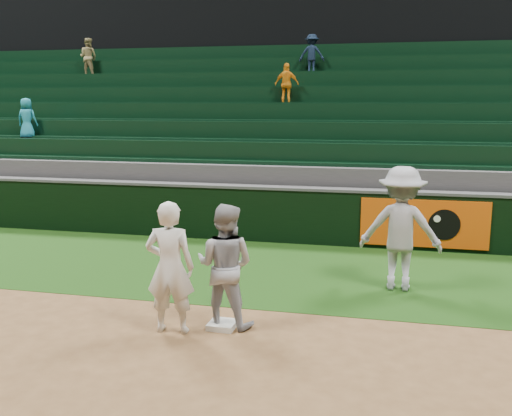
{
  "coord_description": "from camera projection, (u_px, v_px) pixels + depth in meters",
  "views": [
    {
      "loc": [
        2.16,
        -7.07,
        3.1
      ],
      "look_at": [
        0.03,
        2.3,
        1.3
      ],
      "focal_mm": 40.0,
      "sensor_mm": 36.0,
      "label": 1
    }
  ],
  "objects": [
    {
      "name": "first_baseman",
      "position": [
        170.0,
        267.0,
        7.64
      ],
      "size": [
        0.7,
        0.5,
        1.82
      ],
      "primitive_type": "imported",
      "rotation": [
        0.0,
        0.0,
        3.25
      ],
      "color": "white",
      "rests_on": "ground"
    },
    {
      "name": "baserunner",
      "position": [
        225.0,
        265.0,
        7.88
      ],
      "size": [
        0.91,
        0.75,
        1.73
      ],
      "primitive_type": "imported",
      "rotation": [
        0.0,
        0.0,
        3.03
      ],
      "color": "#9FA0A9",
      "rests_on": "ground"
    },
    {
      "name": "upper_deck",
      "position": [
        337.0,
        30.0,
        23.44
      ],
      "size": [
        40.0,
        12.0,
        12.0
      ],
      "primitive_type": "cube",
      "color": "black",
      "rests_on": "ground"
    },
    {
      "name": "field_wall",
      "position": [
        285.0,
        214.0,
        12.68
      ],
      "size": [
        36.0,
        0.45,
        1.25
      ],
      "color": "black",
      "rests_on": "ground"
    },
    {
      "name": "ground",
      "position": [
        217.0,
        331.0,
        7.82
      ],
      "size": [
        70.0,
        70.0,
        0.0
      ],
      "primitive_type": "plane",
      "color": "brown",
      "rests_on": "ground"
    },
    {
      "name": "base_coach",
      "position": [
        401.0,
        229.0,
        9.38
      ],
      "size": [
        1.38,
        0.85,
        2.06
      ],
      "primitive_type": "imported",
      "rotation": [
        0.0,
        0.0,
        3.08
      ],
      "color": "#9C9EA9",
      "rests_on": "foul_grass"
    },
    {
      "name": "foul_grass",
      "position": [
        263.0,
        269.0,
        10.69
      ],
      "size": [
        36.0,
        4.2,
        0.01
      ],
      "primitive_type": "cube",
      "color": "#14340D",
      "rests_on": "ground"
    },
    {
      "name": "stadium_seating",
      "position": [
        307.0,
        152.0,
        16.1
      ],
      "size": [
        36.0,
        5.95,
        5.1
      ],
      "color": "#38373A",
      "rests_on": "ground"
    },
    {
      "name": "first_base",
      "position": [
        222.0,
        325.0,
        7.92
      ],
      "size": [
        0.38,
        0.38,
        0.08
      ],
      "primitive_type": "cube",
      "rotation": [
        0.0,
        0.0,
        -0.04
      ],
      "color": "white",
      "rests_on": "ground"
    }
  ]
}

